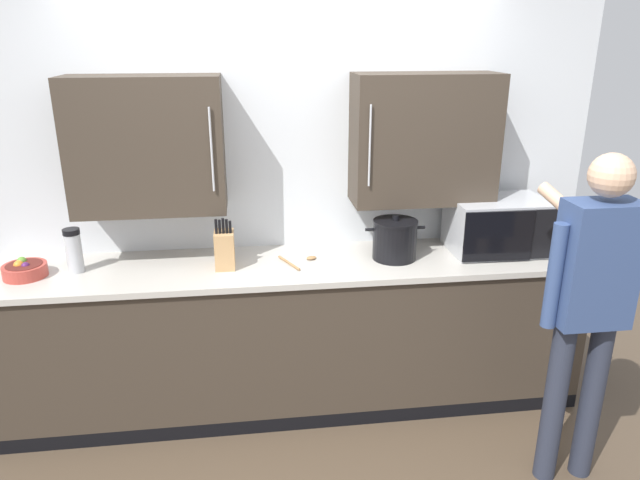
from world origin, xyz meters
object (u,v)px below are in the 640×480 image
at_px(knife_block, 225,249).
at_px(person_figure, 589,296).
at_px(fruit_bowl, 25,269).
at_px(stock_pot, 395,239).
at_px(wooden_spoon, 300,260).
at_px(thermos_flask, 74,250).
at_px(microwave_oven, 494,226).

xyz_separation_m(knife_block, person_figure, (1.73, -0.81, -0.02)).
height_order(knife_block, fruit_bowl, knife_block).
distance_m(stock_pot, fruit_bowl, 2.09).
bearing_deg(wooden_spoon, person_figure, -32.61).
xyz_separation_m(thermos_flask, fruit_bowl, (-0.26, -0.03, -0.09)).
distance_m(microwave_oven, knife_block, 1.62).
bearing_deg(wooden_spoon, microwave_oven, 1.58).
xyz_separation_m(thermos_flask, stock_pot, (1.82, -0.03, -0.01)).
distance_m(knife_block, thermos_flask, 0.83).
bearing_deg(knife_block, microwave_oven, 2.03).
xyz_separation_m(wooden_spoon, fruit_bowl, (-1.52, -0.02, 0.03)).
bearing_deg(thermos_flask, microwave_oven, 0.44).
bearing_deg(wooden_spoon, stock_pot, -1.27).
bearing_deg(person_figure, knife_block, 155.01).
bearing_deg(stock_pot, fruit_bowl, -179.81).
height_order(knife_block, person_figure, person_figure).
xyz_separation_m(thermos_flask, person_figure, (2.56, -0.85, -0.04)).
bearing_deg(fruit_bowl, person_figure, -16.06).
relative_size(knife_block, fruit_bowl, 1.29).
distance_m(microwave_oven, stock_pot, 0.63).
xyz_separation_m(microwave_oven, wooden_spoon, (-1.19, -0.03, -0.15)).
bearing_deg(wooden_spoon, fruit_bowl, -179.27).
bearing_deg(fruit_bowl, thermos_flask, 7.26).
bearing_deg(knife_block, stock_pot, 0.70).
height_order(thermos_flask, stock_pot, stock_pot).
distance_m(knife_block, fruit_bowl, 1.09).
distance_m(knife_block, person_figure, 1.91).
distance_m(microwave_oven, fruit_bowl, 2.72).
distance_m(thermos_flask, person_figure, 2.70).
distance_m(microwave_oven, wooden_spoon, 1.20).
relative_size(knife_block, thermos_flask, 1.18).
height_order(thermos_flask, fruit_bowl, thermos_flask).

